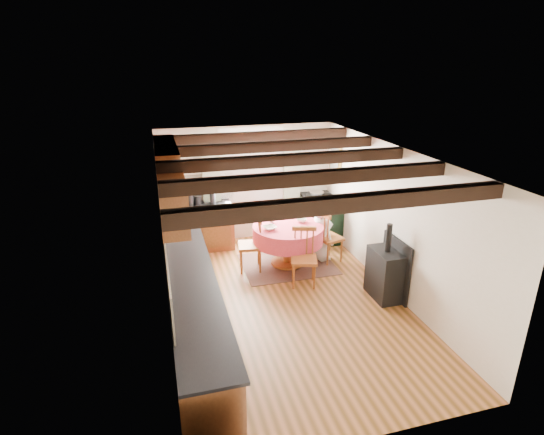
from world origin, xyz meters
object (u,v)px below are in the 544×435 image
object	(u,v)px
child_right	(321,231)
cup	(272,220)
aga_range	(320,218)
chair_right	(329,236)
cast_iron_stove	(386,261)
child_far	(277,225)
chair_near	(304,258)
dining_table	(288,245)
chair_left	(250,243)

from	to	relation	value
child_right	cup	distance (m)	0.98
aga_range	child_right	distance (m)	1.04
chair_right	cup	bearing A→B (deg)	57.97
cup	cast_iron_stove	bearing A→B (deg)	-52.06
child_far	cup	size ratio (longest dim) A/B	9.56
aga_range	child_far	bearing A→B (deg)	-164.99
chair_near	chair_right	distance (m)	1.08
child_right	chair_right	bearing A→B (deg)	-139.46
cast_iron_stove	cup	world-z (taller)	cast_iron_stove
chair_near	cast_iron_stove	bearing A→B (deg)	-16.44
chair_right	cast_iron_stove	xyz separation A→B (m)	(0.34, -1.49, 0.13)
child_right	dining_table	bearing A→B (deg)	83.39
child_far	cup	bearing A→B (deg)	54.50
chair_left	cup	bearing A→B (deg)	127.25
chair_left	chair_near	bearing A→B (deg)	52.49
child_far	chair_near	bearing A→B (deg)	82.99
chair_left	cup	size ratio (longest dim) A/B	9.59
dining_table	aga_range	xyz separation A→B (m)	(1.04, 1.03, 0.08)
child_far	cup	world-z (taller)	child_far
chair_left	chair_right	distance (m)	1.53
cast_iron_stove	child_right	size ratio (longest dim) A/B	1.08
cast_iron_stove	child_far	distance (m)	2.55
chair_right	chair_near	bearing A→B (deg)	117.97
dining_table	cup	bearing A→B (deg)	132.19
dining_table	cast_iron_stove	size ratio (longest dim) A/B	1.02
chair_near	child_right	xyz separation A→B (m)	(0.65, 0.85, 0.09)
child_far	child_right	bearing A→B (deg)	126.20
child_far	cast_iron_stove	bearing A→B (deg)	108.73
chair_left	child_far	distance (m)	1.05
chair_near	chair_right	bearing A→B (deg)	61.09
aga_range	child_right	world-z (taller)	child_right
chair_near	chair_right	world-z (taller)	chair_right
chair_right	cast_iron_stove	bearing A→B (deg)	176.64
dining_table	cup	size ratio (longest dim) A/B	12.15
chair_left	chair_right	bearing A→B (deg)	97.39
chair_near	cast_iron_stove	distance (m)	1.34
chair_near	child_right	size ratio (longest dim) A/B	0.85
cast_iron_stove	chair_right	bearing A→B (deg)	102.82
chair_near	cup	distance (m)	1.14
chair_left	aga_range	world-z (taller)	chair_left
dining_table	aga_range	world-z (taller)	aga_range
chair_right	aga_range	distance (m)	1.09
chair_left	cast_iron_stove	size ratio (longest dim) A/B	0.81
chair_near	chair_right	xyz separation A→B (m)	(0.78, 0.75, 0.00)
chair_near	cast_iron_stove	size ratio (longest dim) A/B	0.79
aga_range	chair_right	bearing A→B (deg)	-102.10
chair_left	child_far	bearing A→B (deg)	144.48
chair_near	aga_range	size ratio (longest dim) A/B	0.98
cast_iron_stove	child_far	bearing A→B (deg)	116.43
chair_left	chair_right	world-z (taller)	chair_left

